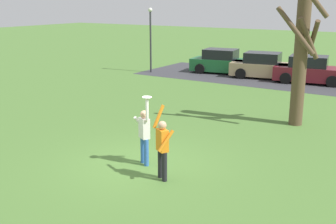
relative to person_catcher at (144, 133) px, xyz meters
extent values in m
plane|color=#4C7533|center=(-0.11, -0.13, -0.98)|extent=(120.00, 120.00, 0.00)
cylinder|color=#3366B7|center=(-0.11, 0.07, -0.57)|extent=(0.14, 0.14, 0.82)
cylinder|color=#3366B7|center=(0.11, -0.07, -0.57)|extent=(0.14, 0.14, 0.82)
cube|color=silver|center=(0.00, 0.00, 0.14)|extent=(0.42, 0.38, 0.60)
sphere|color=tan|center=(0.00, 0.00, 0.55)|extent=(0.23, 0.23, 0.23)
cylinder|color=silver|center=(-0.19, 0.12, 0.19)|extent=(0.30, 0.45, 0.59)
cylinder|color=silver|center=(0.19, -0.12, 0.77)|extent=(0.09, 0.09, 0.66)
cylinder|color=black|center=(1.16, -0.70, -0.57)|extent=(0.14, 0.14, 0.82)
cylinder|color=black|center=(0.93, -0.57, -0.57)|extent=(0.14, 0.14, 0.82)
cube|color=orange|center=(1.04, -0.64, 0.14)|extent=(0.42, 0.38, 0.60)
sphere|color=tan|center=(1.04, -0.64, 0.55)|extent=(0.23, 0.23, 0.23)
cylinder|color=orange|center=(1.24, -0.75, 0.19)|extent=(0.30, 0.45, 0.59)
cylinder|color=orange|center=(0.85, -0.52, 0.74)|extent=(0.23, 0.32, 0.65)
cylinder|color=white|center=(0.19, -0.12, 1.11)|extent=(0.27, 0.27, 0.02)
cube|color=#1E6633|center=(-5.08, 16.11, -0.43)|extent=(4.32, 2.39, 0.80)
cube|color=black|center=(-5.23, 16.09, 0.29)|extent=(2.32, 1.93, 0.64)
cylinder|color=black|center=(-3.96, 17.20, -0.65)|extent=(0.69, 0.32, 0.66)
cylinder|color=black|center=(-3.69, 15.40, -0.65)|extent=(0.69, 0.32, 0.66)
cylinder|color=black|center=(-6.48, 16.82, -0.65)|extent=(0.69, 0.32, 0.66)
cylinder|color=black|center=(-6.21, 15.02, -0.65)|extent=(0.69, 0.32, 0.66)
cube|color=tan|center=(-2.06, 15.80, -0.43)|extent=(4.32, 2.39, 0.80)
cube|color=black|center=(-2.21, 15.78, 0.29)|extent=(2.32, 1.93, 0.64)
cylinder|color=black|center=(-0.94, 16.89, -0.65)|extent=(0.69, 0.32, 0.66)
cylinder|color=black|center=(-0.66, 15.09, -0.65)|extent=(0.69, 0.32, 0.66)
cylinder|color=black|center=(-3.45, 16.52, -0.65)|extent=(0.69, 0.32, 0.66)
cylinder|color=black|center=(-3.18, 14.71, -0.65)|extent=(0.69, 0.32, 0.66)
cube|color=maroon|center=(0.80, 15.68, -0.43)|extent=(4.32, 2.39, 0.80)
cube|color=black|center=(0.65, 15.66, 0.29)|extent=(2.32, 1.93, 0.64)
cylinder|color=black|center=(1.92, 16.77, -0.65)|extent=(0.69, 0.32, 0.66)
cylinder|color=black|center=(2.19, 14.97, -0.65)|extent=(0.69, 0.32, 0.66)
cylinder|color=black|center=(-0.60, 16.39, -0.65)|extent=(0.69, 0.32, 0.66)
cylinder|color=black|center=(-0.32, 14.59, -0.65)|extent=(0.69, 0.32, 0.66)
cube|color=#38383D|center=(1.07, 15.80, -0.98)|extent=(22.08, 6.40, 0.01)
cylinder|color=brown|center=(2.57, 6.58, 1.58)|extent=(0.51, 0.51, 5.13)
cylinder|color=brown|center=(2.87, 6.31, 2.40)|extent=(0.78, 0.84, 1.56)
cylinder|color=brown|center=(2.51, 5.87, 2.68)|extent=(1.57, 0.31, 1.73)
cylinder|color=brown|center=(2.93, 6.79, 2.41)|extent=(0.64, 0.94, 1.34)
cylinder|color=#2D2D33|center=(-9.32, 13.80, 1.02)|extent=(0.12, 0.12, 4.00)
sphere|color=silver|center=(-9.32, 13.80, 3.14)|extent=(0.28, 0.28, 0.28)
camera|label=1|loc=(6.87, -9.54, 3.74)|focal=45.10mm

